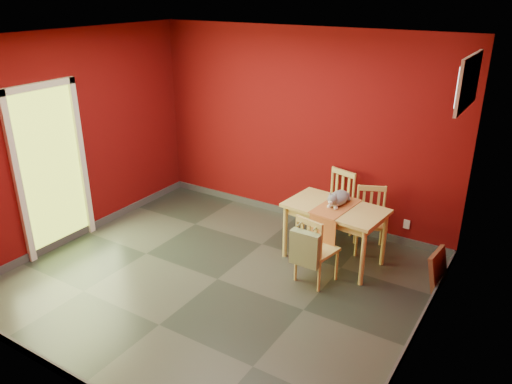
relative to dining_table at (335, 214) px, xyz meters
The scene contains 13 objects.
ground 1.60m from the dining_table, 130.64° to the right, with size 4.50×4.50×0.00m, color #2D342D.
room_shell 1.58m from the dining_table, 130.64° to the right, with size 4.50×4.50×4.50m.
doorway 3.56m from the dining_table, 154.56° to the right, with size 0.06×1.01×2.13m.
window 2.13m from the dining_table, ahead, with size 0.05×0.90×0.50m.
outlet_plate 1.14m from the dining_table, 53.63° to the left, with size 0.08×0.01×0.12m, color silver.
dining_table is the anchor object (origin of this frame).
table_runner 0.13m from the dining_table, 90.00° to the right, with size 0.41×0.75×0.37m.
chair_far_left 0.73m from the dining_table, 112.89° to the left, with size 0.52×0.52×0.91m.
chair_far_right 0.62m from the dining_table, 62.24° to the left, with size 0.51×0.51×0.83m.
chair_near 0.59m from the dining_table, 88.92° to the right, with size 0.46×0.46×0.84m.
tote_bag 0.77m from the dining_table, 91.12° to the right, with size 0.34×0.20×0.47m.
cat 0.22m from the dining_table, 94.28° to the left, with size 0.23×0.44×0.22m, color slate, non-canonical shape.
picture_frame 1.31m from the dining_table, ahead, with size 0.18×0.43×0.42m.
Camera 1 is at (3.03, -3.98, 3.18)m, focal length 35.00 mm.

